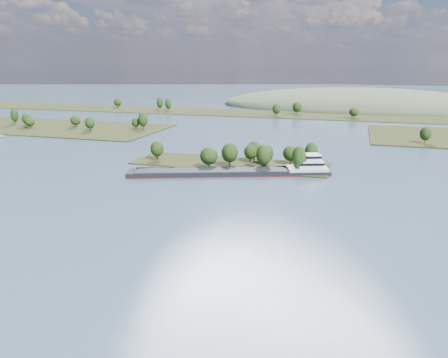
% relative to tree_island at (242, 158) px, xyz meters
% --- Properties ---
extents(ground, '(1800.00, 1800.00, 0.00)m').
position_rel_tree_island_xyz_m(ground, '(-6.89, -58.73, -3.99)').
color(ground, '#384E62').
rests_on(ground, ground).
extents(tree_island, '(100.00, 32.82, 14.13)m').
position_rel_tree_island_xyz_m(tree_island, '(0.00, 0.00, 0.00)').
color(tree_island, '#252B13').
rests_on(tree_island, ground).
extents(back_shoreline, '(900.00, 60.00, 15.84)m').
position_rel_tree_island_xyz_m(back_shoreline, '(1.65, 221.14, -3.22)').
color(back_shoreline, '#252B13').
rests_on(back_shoreline, ground).
extents(hill_west, '(320.00, 160.00, 44.00)m').
position_rel_tree_island_xyz_m(hill_west, '(53.11, 321.27, -3.99)').
color(hill_west, '#455439').
rests_on(hill_west, ground).
extents(cargo_barge, '(91.80, 42.19, 12.66)m').
position_rel_tree_island_xyz_m(cargo_barge, '(5.16, -16.72, -2.40)').
color(cargo_barge, black).
rests_on(cargo_barge, ground).
extents(motorboat, '(6.03, 3.56, 2.19)m').
position_rel_tree_island_xyz_m(motorboat, '(-179.74, 32.56, -2.90)').
color(motorboat, white).
rests_on(motorboat, ground).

